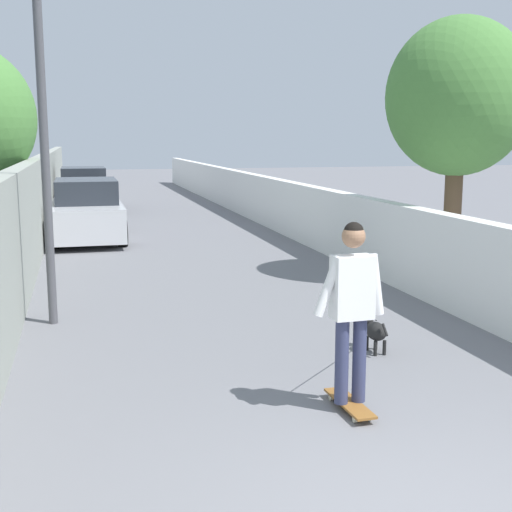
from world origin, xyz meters
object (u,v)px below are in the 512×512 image
at_px(lamp_post, 41,87).
at_px(car_far, 84,191).
at_px(car_near, 87,212).
at_px(skateboard, 349,403).
at_px(tree_right_far, 458,99).
at_px(person_skateboarder, 352,298).
at_px(dog, 374,330).

bearing_deg(lamp_post, car_far, -2.24).
relative_size(lamp_post, car_near, 1.13).
height_order(skateboard, car_near, car_near).
relative_size(tree_right_far, car_far, 1.13).
xyz_separation_m(skateboard, car_far, (19.28, 2.24, 0.65)).
xyz_separation_m(tree_right_far, lamp_post, (-1.24, 6.91, -0.02)).
height_order(tree_right_far, car_near, tree_right_far).
xyz_separation_m(tree_right_far, car_near, (6.82, 6.31, -2.53)).
xyz_separation_m(person_skateboarder, car_near, (12.01, 2.24, -0.38)).
height_order(tree_right_far, person_skateboarder, tree_right_far).
height_order(dog, car_near, car_near).
xyz_separation_m(person_skateboarder, car_far, (19.28, 2.24, -0.38)).
relative_size(person_skateboarder, dog, 0.91).
bearing_deg(tree_right_far, lamp_post, 100.18).
relative_size(skateboard, dog, 0.42).
relative_size(person_skateboarder, car_near, 0.41).
bearing_deg(car_far, car_near, 180.00).
bearing_deg(tree_right_far, car_far, 24.14).
distance_m(skateboard, dog, 1.89).
bearing_deg(car_far, lamp_post, 177.76).
relative_size(lamp_post, person_skateboarder, 2.77).
bearing_deg(skateboard, car_near, 10.57).
relative_size(tree_right_far, skateboard, 5.76).
height_order(tree_right_far, lamp_post, lamp_post).
distance_m(tree_right_far, lamp_post, 7.02).
xyz_separation_m(tree_right_far, person_skateboarder, (-5.19, 4.07, -2.15)).
distance_m(lamp_post, person_skateboarder, 5.31).
bearing_deg(dog, person_skateboarder, 148.76).
distance_m(car_near, car_far, 7.27).
bearing_deg(lamp_post, person_skateboarder, -144.27).
bearing_deg(car_far, dog, -169.68).
bearing_deg(car_near, tree_right_far, -137.21).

